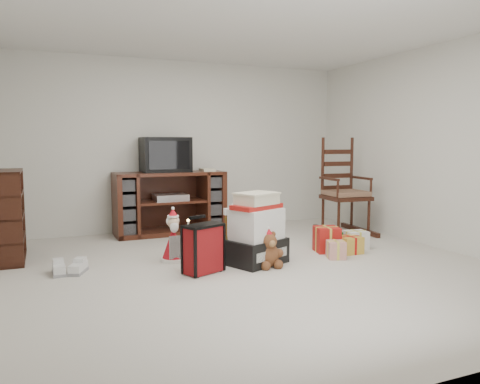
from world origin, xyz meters
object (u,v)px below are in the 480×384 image
(teddy_bear, at_px, (268,252))
(gift_cluster, at_px, (341,242))
(mrs_claus_figurine, at_px, (173,241))
(tv_stand, at_px, (170,203))
(sneaker_pair, at_px, (69,269))
(rocking_chair, at_px, (343,199))
(bookshelf, at_px, (10,217))
(gift_pile, at_px, (257,233))
(red_suitcase, at_px, (203,249))
(santa_figurine, at_px, (237,229))
(crt_television, at_px, (165,155))

(teddy_bear, height_order, gift_cluster, teddy_bear)
(teddy_bear, xyz_separation_m, mrs_claus_figurine, (-0.85, 0.63, 0.06))
(tv_stand, xyz_separation_m, sneaker_pair, (-1.46, -1.64, -0.39))
(rocking_chair, bearing_deg, tv_stand, 162.87)
(bookshelf, bearing_deg, gift_pile, -25.89)
(bookshelf, distance_m, red_suitcase, 2.24)
(teddy_bear, bearing_deg, red_suitcase, 176.30)
(tv_stand, height_order, gift_pile, tv_stand)
(gift_pile, xyz_separation_m, gift_cluster, (1.17, 0.11, -0.21))
(bookshelf, bearing_deg, sneaker_pair, -55.82)
(gift_pile, distance_m, teddy_bear, 0.25)
(rocking_chair, distance_m, gift_pile, 2.21)
(santa_figurine, distance_m, sneaker_pair, 2.03)
(red_suitcase, relative_size, teddy_bear, 1.57)
(rocking_chair, distance_m, crt_television, 2.63)
(rocking_chair, bearing_deg, gift_pile, -145.45)
(rocking_chair, xyz_separation_m, mrs_claus_figurine, (-2.69, -0.66, -0.26))
(gift_pile, bearing_deg, gift_cluster, -17.52)
(tv_stand, xyz_separation_m, crt_television, (-0.05, 0.03, 0.69))
(gift_pile, relative_size, santa_figurine, 1.19)
(teddy_bear, xyz_separation_m, santa_figurine, (0.04, 0.93, 0.08))
(gift_pile, height_order, gift_cluster, gift_pile)
(gift_cluster, xyz_separation_m, crt_television, (-1.64, 1.94, 1.01))
(gift_cluster, bearing_deg, bookshelf, 163.49)
(bookshelf, distance_m, rocking_chair, 4.34)
(sneaker_pair, bearing_deg, santa_figurine, 19.25)
(tv_stand, xyz_separation_m, gift_cluster, (1.60, -1.90, -0.32))
(gift_cluster, bearing_deg, gift_pile, -174.43)
(tv_stand, xyz_separation_m, rocking_chair, (2.32, -0.90, 0.04))
(bookshelf, xyz_separation_m, red_suitcase, (1.80, -1.31, -0.23))
(mrs_claus_figurine, bearing_deg, teddy_bear, -36.79)
(gift_pile, relative_size, gift_cluster, 0.94)
(red_suitcase, height_order, gift_cluster, red_suitcase)
(sneaker_pair, bearing_deg, gift_pile, -2.95)
(teddy_bear, xyz_separation_m, sneaker_pair, (-1.94, 0.55, -0.11))
(tv_stand, height_order, crt_television, crt_television)
(teddy_bear, height_order, mrs_claus_figurine, mrs_claus_figurine)
(rocking_chair, bearing_deg, gift_cluster, -121.87)
(tv_stand, distance_m, gift_cluster, 2.51)
(bookshelf, distance_m, teddy_bear, 2.86)
(gift_cluster, bearing_deg, red_suitcase, -172.40)
(rocking_chair, distance_m, teddy_bear, 2.27)
(teddy_bear, bearing_deg, mrs_claus_figurine, 143.21)
(tv_stand, xyz_separation_m, mrs_claus_figurine, (-0.37, -1.56, -0.22))
(red_suitcase, bearing_deg, rocking_chair, 3.31)
(gift_pile, bearing_deg, red_suitcase, 168.13)
(mrs_claus_figurine, bearing_deg, santa_figurine, 18.63)
(gift_pile, height_order, teddy_bear, gift_pile)
(sneaker_pair, distance_m, crt_television, 2.45)
(mrs_claus_figurine, bearing_deg, gift_cluster, -10.01)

